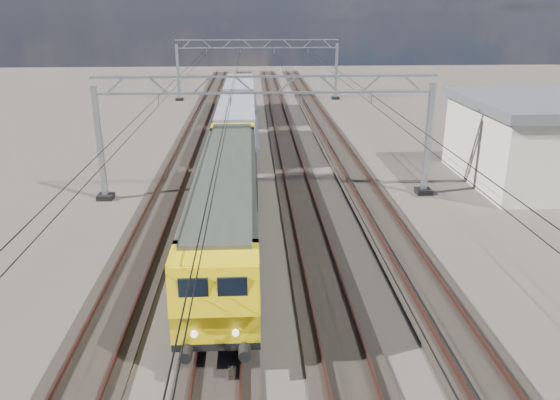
{
  "coord_description": "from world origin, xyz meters",
  "views": [
    {
      "loc": [
        -0.82,
        -26.83,
        10.69
      ],
      "look_at": [
        0.4,
        -3.47,
        2.4
      ],
      "focal_mm": 35.0,
      "sensor_mm": 36.0,
      "label": 1
    }
  ],
  "objects_px": {
    "catenary_gantry_far": "(258,67)",
    "hopper_wagon_lead": "(236,124)",
    "locomotive": "(228,198)",
    "hopper_wagon_mid": "(240,95)",
    "catenary_gantry_mid": "(266,132)"
  },
  "relations": [
    {
      "from": "catenary_gantry_far",
      "to": "hopper_wagon_lead",
      "type": "bearing_deg",
      "value": -94.53
    },
    {
      "from": "locomotive",
      "to": "hopper_wagon_mid",
      "type": "distance_m",
      "value": 31.9
    },
    {
      "from": "catenary_gantry_mid",
      "to": "catenary_gantry_far",
      "type": "distance_m",
      "value": 36.0
    },
    {
      "from": "locomotive",
      "to": "hopper_wagon_mid",
      "type": "xyz_separation_m",
      "value": [
        -0.0,
        31.9,
        -0.09
      ]
    },
    {
      "from": "catenary_gantry_mid",
      "to": "hopper_wagon_lead",
      "type": "height_order",
      "value": "catenary_gantry_mid"
    },
    {
      "from": "catenary_gantry_far",
      "to": "hopper_wagon_mid",
      "type": "relative_size",
      "value": 1.53
    },
    {
      "from": "catenary_gantry_mid",
      "to": "locomotive",
      "type": "xyz_separation_m",
      "value": [
        -2.0,
        -6.93,
        -1.58
      ]
    },
    {
      "from": "catenary_gantry_mid",
      "to": "locomotive",
      "type": "bearing_deg",
      "value": -106.1
    },
    {
      "from": "locomotive",
      "to": "hopper_wagon_lead",
      "type": "distance_m",
      "value": 17.7
    },
    {
      "from": "catenary_gantry_mid",
      "to": "hopper_wagon_lead",
      "type": "bearing_deg",
      "value": 100.52
    },
    {
      "from": "catenary_gantry_mid",
      "to": "locomotive",
      "type": "distance_m",
      "value": 7.38
    },
    {
      "from": "catenary_gantry_far",
      "to": "hopper_wagon_mid",
      "type": "height_order",
      "value": "catenary_gantry_far"
    },
    {
      "from": "hopper_wagon_lead",
      "to": "hopper_wagon_mid",
      "type": "distance_m",
      "value": 14.2
    },
    {
      "from": "locomotive",
      "to": "hopper_wagon_lead",
      "type": "xyz_separation_m",
      "value": [
        -0.0,
        17.7,
        -0.09
      ]
    },
    {
      "from": "catenary_gantry_mid",
      "to": "hopper_wagon_mid",
      "type": "xyz_separation_m",
      "value": [
        -2.0,
        24.97,
        -1.67
      ]
    }
  ]
}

